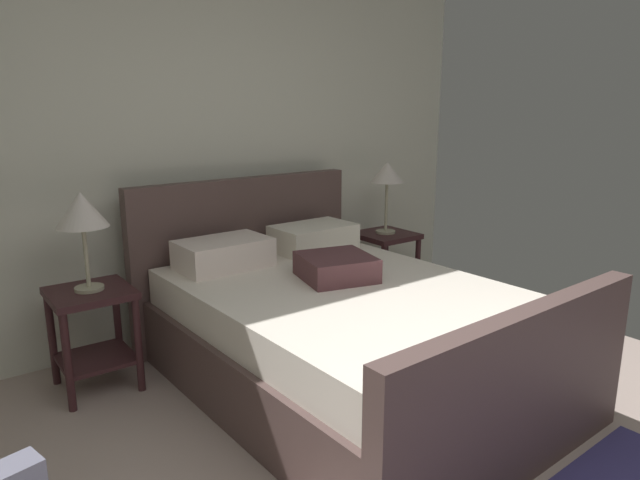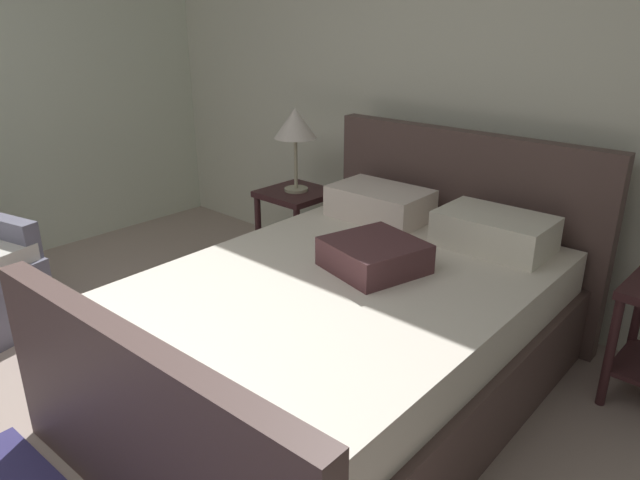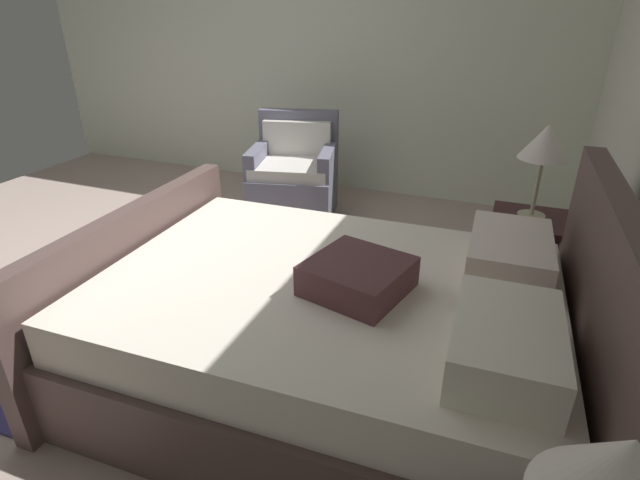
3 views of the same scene
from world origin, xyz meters
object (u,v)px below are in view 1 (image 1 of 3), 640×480
(nightstand_right, at_px, (385,256))
(nightstand_left, at_px, (93,323))
(table_lamp_left, at_px, (82,213))
(bed, at_px, (341,329))
(table_lamp_right, at_px, (387,175))

(nightstand_right, height_order, nightstand_left, same)
(table_lamp_left, bearing_deg, nightstand_left, -63.43)
(bed, relative_size, nightstand_left, 3.94)
(nightstand_right, xyz_separation_m, table_lamp_right, (0.00, 0.00, 0.67))
(nightstand_left, relative_size, table_lamp_left, 1.07)
(bed, relative_size, nightstand_right, 3.94)
(nightstand_right, bearing_deg, nightstand_left, -178.19)
(nightstand_right, height_order, table_lamp_right, table_lamp_right)
(table_lamp_right, height_order, table_lamp_left, table_lamp_right)
(table_lamp_right, bearing_deg, table_lamp_left, -178.19)
(nightstand_right, distance_m, table_lamp_right, 0.67)
(table_lamp_left, bearing_deg, table_lamp_right, 1.81)
(bed, distance_m, nightstand_right, 1.48)
(bed, bearing_deg, nightstand_right, 37.29)
(bed, bearing_deg, table_lamp_right, 37.29)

